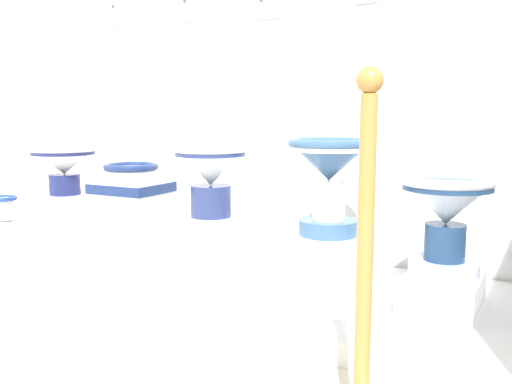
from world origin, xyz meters
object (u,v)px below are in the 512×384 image
Objects in this scene: antique_toilet_central_ornate at (132,207)px; info_placard_third at (268,6)px; antique_toilet_slender_white at (329,169)px; plinth_block_squat_floral at (442,291)px; info_placard_first at (119,13)px; antique_toilet_squat_floral at (446,210)px; info_placard_second at (191,8)px; antique_toilet_broad_patterned at (211,176)px; plinth_block_slender_white at (327,260)px; stanchion_post_near_right at (362,354)px; antique_toilet_tall_cobalt at (64,164)px; plinth_block_tall_cobalt at (67,224)px; plinth_block_broad_patterned at (211,252)px; decorative_vase_companion at (5,234)px; plinth_block_central_ornate at (134,256)px.

info_placard_third is (0.53, 0.53, 1.06)m from antique_toilet_central_ornate.
info_placard_third reaches higher than antique_toilet_central_ornate.
plinth_block_squat_floral is (0.52, -0.06, -0.46)m from antique_toilet_slender_white.
antique_toilet_central_ornate is at bearing -175.17° from antique_toilet_slender_white.
antique_toilet_squat_floral is at bearing -13.29° from info_placard_first.
info_placard_first is 0.96× the size of info_placard_second.
antique_toilet_slender_white reaches higher than antique_toilet_central_ornate.
info_placard_first is (-1.02, 0.55, 0.91)m from antique_toilet_broad_patterned.
antique_toilet_squat_floral is (1.07, 0.05, -0.08)m from antique_toilet_broad_patterned.
plinth_block_slender_white is at bearing 0.00° from antique_toilet_slender_white.
antique_toilet_broad_patterned is 1.08× the size of plinth_block_slender_white.
antique_toilet_squat_floral is 0.41× the size of stanchion_post_near_right.
antique_toilet_squat_floral is at bearing 90.00° from plinth_block_squat_floral.
info_placard_third is (1.06, 0.48, 0.86)m from antique_toilet_tall_cobalt.
antique_toilet_slender_white is at bearing -15.50° from info_placard_first.
plinth_block_tall_cobalt is 0.93× the size of antique_toilet_squat_floral.
antique_toilet_slender_white is 1.09× the size of plinth_block_squat_floral.
antique_toilet_slender_white is at bearing 11.44° from plinth_block_broad_patterned.
antique_toilet_broad_patterned is (0.00, 0.00, 0.37)m from plinth_block_broad_patterned.
antique_toilet_slender_white reaches higher than antique_toilet_squat_floral.
plinth_block_squat_floral is 0.99× the size of antique_toilet_squat_floral.
plinth_block_slender_white is (1.06, 0.09, -0.17)m from antique_toilet_central_ornate.
plinth_block_squat_floral is at bearing 2.89° from plinth_block_broad_patterned.
decorative_vase_companion is (-1.39, -0.08, -0.41)m from antique_toilet_broad_patterned.
decorative_vase_companion is (-2.47, -0.13, 0.01)m from plinth_block_squat_floral.
antique_toilet_central_ornate reaches higher than decorative_vase_companion.
antique_toilet_slender_white is 1.40m from info_placard_second.
antique_toilet_central_ornate is (0.53, -0.04, -0.20)m from antique_toilet_tall_cobalt.
antique_toilet_broad_patterned is 1.15m from plinth_block_squat_floral.
stanchion_post_near_right is (1.06, -0.97, 0.09)m from plinth_block_broad_patterned.
info_placard_second reaches higher than antique_toilet_tall_cobalt.
info_placard_first is at bearing 151.72° from plinth_block_broad_patterned.
plinth_block_central_ornate is 1.00× the size of plinth_block_squat_floral.
plinth_block_tall_cobalt is 2.34m from stanchion_post_near_right.
antique_toilet_tall_cobalt is 2.15m from plinth_block_squat_floral.
info_placard_second is at bearing 162.29° from plinth_block_squat_floral.
antique_toilet_tall_cobalt is 0.90× the size of antique_toilet_broad_patterned.
info_placard_second is (0.54, 0.00, -0.02)m from info_placard_first.
plinth_block_central_ornate is 1.45m from info_placard_second.
antique_toilet_central_ornate is 1.22× the size of decorative_vase_companion.
info_placard_first reaches higher than info_placard_third.
antique_toilet_tall_cobalt reaches higher than plinth_block_tall_cobalt.
info_placard_second is at bearing 130.89° from antique_toilet_broad_patterned.
antique_toilet_squat_floral reaches higher than plinth_block_squat_floral.
antique_toilet_squat_floral is (0.52, -0.06, -0.13)m from antique_toilet_slender_white.
plinth_block_slender_white is 0.59m from antique_toilet_squat_floral.
plinth_block_slender_white is 0.99× the size of decorative_vase_companion.
stanchion_post_near_right reaches higher than plinth_block_tall_cobalt.
antique_toilet_tall_cobalt is 1.03m from info_placard_first.
plinth_block_tall_cobalt is 1.09m from antique_toilet_broad_patterned.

